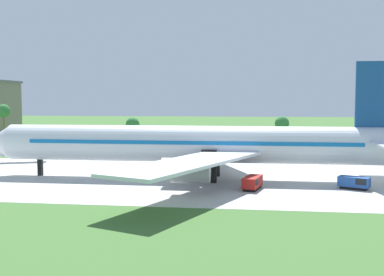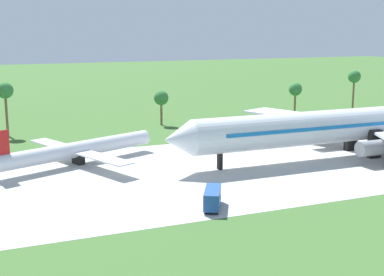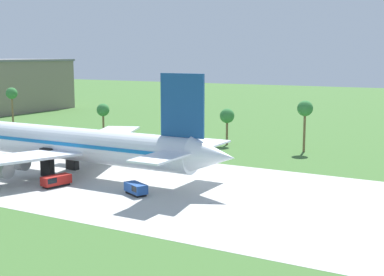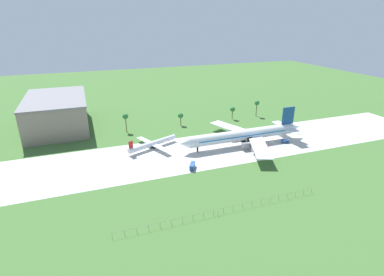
# 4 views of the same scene
# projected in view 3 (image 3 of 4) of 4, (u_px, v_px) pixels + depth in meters

# --- Properties ---
(jet_airliner) EXTENTS (76.13, 62.31, 19.22)m
(jet_airliner) POSITION_uv_depth(u_px,v_px,m) (54.00, 142.00, 101.12)
(jet_airliner) COLOR silver
(jet_airliner) RESTS_ON ground_plane
(baggage_tug) EXTENTS (4.85, 3.71, 1.86)m
(baggage_tug) POSITION_uv_depth(u_px,v_px,m) (136.00, 189.00, 85.15)
(baggage_tug) COLOR black
(baggage_tug) RESTS_ON ground_plane
(fuel_truck) EXTENTS (3.11, 5.36, 1.92)m
(fuel_truck) POSITION_uv_depth(u_px,v_px,m) (55.00, 181.00, 90.43)
(fuel_truck) COLOR black
(fuel_truck) RESTS_ON ground_plane
(palm_tree_row) EXTENTS (98.06, 3.60, 11.99)m
(palm_tree_row) POSITION_uv_depth(u_px,v_px,m) (148.00, 107.00, 142.73)
(palm_tree_row) COLOR brown
(palm_tree_row) RESTS_ON ground_plane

